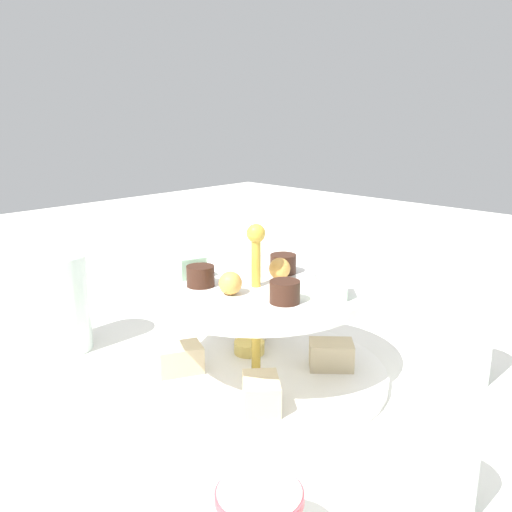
% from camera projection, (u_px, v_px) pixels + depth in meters
% --- Properties ---
extents(ground_plane, '(2.40, 2.40, 0.00)m').
position_uv_depth(ground_plane, '(256.00, 377.00, 0.64)').
color(ground_plane, silver).
extents(tiered_serving_stand, '(0.29, 0.29, 0.17)m').
position_uv_depth(tiered_serving_stand, '(256.00, 337.00, 0.63)').
color(tiered_serving_stand, white).
rests_on(tiered_serving_stand, ground_plane).
extents(water_glass_tall_right, '(0.07, 0.07, 0.12)m').
position_uv_depth(water_glass_tall_right, '(61.00, 303.00, 0.70)').
color(water_glass_tall_right, silver).
rests_on(water_glass_tall_right, ground_plane).
extents(water_glass_short_left, '(0.06, 0.06, 0.07)m').
position_uv_depth(water_glass_short_left, '(433.00, 468.00, 0.43)').
color(water_glass_short_left, silver).
rests_on(water_glass_short_left, ground_plane).
extents(butter_knife_left, '(0.16, 0.09, 0.00)m').
position_uv_depth(butter_knife_left, '(284.00, 292.00, 0.93)').
color(butter_knife_left, silver).
rests_on(butter_knife_left, ground_plane).
extents(water_glass_mid_back, '(0.06, 0.06, 0.10)m').
position_uv_depth(water_glass_mid_back, '(464.00, 337.00, 0.62)').
color(water_glass_mid_back, silver).
rests_on(water_glass_mid_back, ground_plane).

